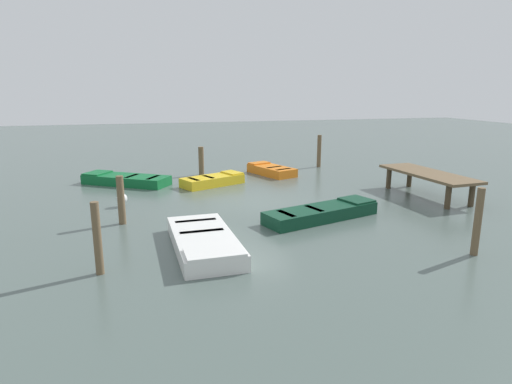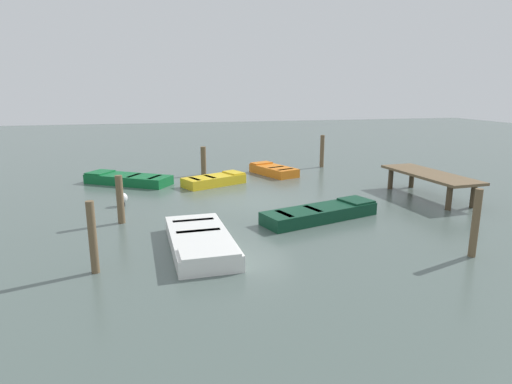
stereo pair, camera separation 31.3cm
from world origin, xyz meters
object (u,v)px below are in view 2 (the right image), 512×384
mooring_piling_near_left (475,223)px  mooring_piling_center (203,161)px  rowboat_yellow (214,180)px  mooring_piling_far_left (93,237)px  mooring_piling_far_right (120,199)px  rowboat_dark_green (321,213)px  dock_segment (429,177)px  rowboat_green (128,179)px  mooring_piling_near_right (322,151)px  marker_buoy (122,198)px  rowboat_orange (273,170)px  rowboat_white (200,241)px

mooring_piling_near_left → mooring_piling_center: bearing=-157.2°
rowboat_yellow → mooring_piling_far_left: mooring_piling_far_left is taller
mooring_piling_far_right → rowboat_dark_green: bearing=79.6°
mooring_piling_near_left → rowboat_yellow: bearing=-152.9°
dock_segment → rowboat_green: 12.50m
mooring_piling_far_right → mooring_piling_near_left: bearing=59.9°
mooring_piling_near_right → mooring_piling_center: bearing=-84.5°
rowboat_yellow → rowboat_green: size_ratio=0.75×
dock_segment → rowboat_dark_green: dock_segment is taller
mooring_piling_near_left → marker_buoy: size_ratio=3.59×
dock_segment → mooring_piling_near_left: (5.56, -2.66, 0.05)m
rowboat_green → marker_buoy: size_ratio=8.04×
rowboat_orange → mooring_piling_near_left: 11.57m
rowboat_white → rowboat_orange: 10.37m
rowboat_green → rowboat_orange: size_ratio=1.36×
rowboat_dark_green → rowboat_white: bearing=-173.9°
rowboat_yellow → marker_buoy: (2.66, -3.69, 0.07)m
rowboat_green → mooring_piling_far_left: bearing=121.0°
rowboat_green → mooring_piling_far_left: size_ratio=2.30×
mooring_piling_near_right → marker_buoy: size_ratio=3.55×
rowboat_green → dock_segment: bearing=-172.2°
marker_buoy → mooring_piling_far_left: bearing=-3.1°
rowboat_dark_green → mooring_piling_far_right: (-1.13, -6.16, 0.54)m
mooring_piling_far_right → mooring_piling_far_left: 3.78m
mooring_piling_far_left → marker_buoy: size_ratio=3.49×
rowboat_dark_green → mooring_piling_near_left: 4.61m
rowboat_orange → mooring_piling_center: mooring_piling_center is taller
rowboat_yellow → rowboat_orange: 3.57m
rowboat_white → mooring_piling_near_right: 13.18m
mooring_piling_far_left → dock_segment: bearing=110.4°
dock_segment → marker_buoy: (-1.51, -11.33, -0.53)m
rowboat_yellow → rowboat_orange: (-1.67, 3.16, 0.00)m
mooring_piling_far_right → marker_buoy: bearing=-178.3°
rowboat_orange → mooring_piling_near_right: size_ratio=1.67×
rowboat_green → mooring_piling_near_right: size_ratio=2.27×
dock_segment → mooring_piling_far_left: size_ratio=2.58×
rowboat_orange → mooring_piling_near_left: bearing=168.4°
rowboat_yellow → mooring_piling_near_left: bearing=-87.2°
mooring_piling_near_right → mooring_piling_near_left: (12.78, -1.27, 0.01)m
rowboat_dark_green → mooring_piling_far_right: bearing=152.9°
mooring_piling_near_left → mooring_piling_far_left: bearing=-97.8°
mooring_piling_far_right → mooring_piling_near_right: 12.57m
rowboat_orange → marker_buoy: 8.10m
mooring_piling_near_right → rowboat_white: bearing=-36.1°
mooring_piling_near_left → marker_buoy: 11.20m
mooring_piling_center → mooring_piling_near_left: 13.21m
dock_segment → mooring_piling_near_right: mooring_piling_near_right is taller
mooring_piling_far_left → rowboat_green: bearing=177.9°
rowboat_green → mooring_piling_near_right: 10.10m
dock_segment → mooring_piling_far_left: (4.33, -11.64, 0.02)m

